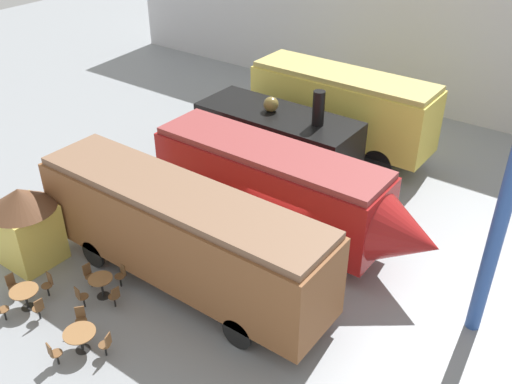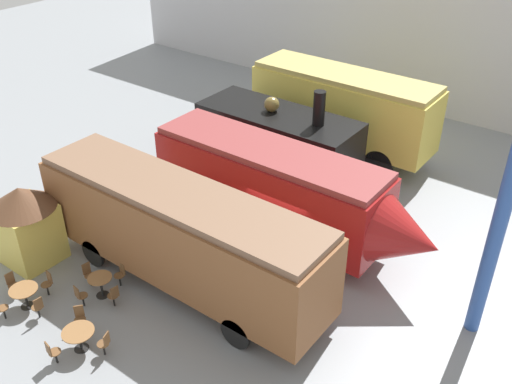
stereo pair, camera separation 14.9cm
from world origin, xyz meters
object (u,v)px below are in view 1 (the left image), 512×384
cafe_table_near (101,283)px  ticket_kiosk (25,222)px  steam_locomotive (277,139)px  streamlined_locomotive (287,191)px  cafe_table_mid (25,294)px  visitor_person (323,288)px  cafe_table_far (80,336)px  passenger_coach_wooden (181,231)px  cafe_chair_0 (121,274)px  passenger_coach_vintage (342,106)px

cafe_table_near → ticket_kiosk: size_ratio=0.27×
steam_locomotive → streamlined_locomotive: 4.30m
cafe_table_mid → visitor_person: (7.69, 5.59, 0.29)m
cafe_table_near → cafe_table_far: bearing=-55.6°
passenger_coach_wooden → cafe_table_near: (-1.74, -2.11, -1.58)m
ticket_kiosk → cafe_table_near: bearing=2.6°
visitor_person → steam_locomotive: bearing=134.5°
cafe_table_near → cafe_chair_0: size_ratio=0.92×
passenger_coach_vintage → visitor_person: bearing=-63.6°
streamlined_locomotive → passenger_coach_wooden: bearing=-106.8°
steam_locomotive → visitor_person: bearing=-45.5°
steam_locomotive → cafe_table_near: steam_locomotive is taller
streamlined_locomotive → cafe_table_mid: (-4.59, -8.17, -1.50)m
streamlined_locomotive → ticket_kiosk: bearing=-135.0°
passenger_coach_wooden → cafe_table_near: size_ratio=13.36×
cafe_table_near → passenger_coach_wooden: bearing=50.5°
cafe_table_far → ticket_kiosk: bearing=159.8°
passenger_coach_vintage → steam_locomotive: steam_locomotive is taller
visitor_person → ticket_kiosk: (-9.64, -3.95, 0.80)m
cafe_table_mid → cafe_chair_0: size_ratio=1.05×
passenger_coach_vintage → ticket_kiosk: (-4.71, -13.85, -0.75)m
steam_locomotive → cafe_chair_0: steam_locomotive is taller
cafe_table_far → ticket_kiosk: size_ratio=0.32×
streamlined_locomotive → passenger_coach_wooden: size_ratio=1.04×
streamlined_locomotive → cafe_table_far: streamlined_locomotive is taller
streamlined_locomotive → steam_locomotive: bearing=129.1°
steam_locomotive → cafe_table_mid: (-1.88, -11.51, -1.43)m
streamlined_locomotive → cafe_table_near: (-3.03, -6.37, -1.49)m
cafe_table_near → cafe_table_far: (1.32, -1.93, -0.01)m
passenger_coach_vintage → visitor_person: (4.92, -9.90, -1.54)m
cafe_table_mid → ticket_kiosk: size_ratio=0.30×
passenger_coach_vintage → steam_locomotive: 4.10m
cafe_table_far → cafe_chair_0: size_ratio=1.10×
cafe_chair_0 → ticket_kiosk: bearing=-67.5°
steam_locomotive → passenger_coach_wooden: size_ratio=0.66×
cafe_chair_0 → ticket_kiosk: (-3.61, -0.93, 1.16)m
passenger_coach_vintage → ticket_kiosk: passenger_coach_vintage is taller
visitor_person → passenger_coach_wooden: bearing=-159.1°
visitor_person → ticket_kiosk: ticket_kiosk is taller
cafe_table_mid → ticket_kiosk: ticket_kiosk is taller
steam_locomotive → streamlined_locomotive: bearing=-50.9°
passenger_coach_wooden → visitor_person: size_ratio=6.60×
cafe_table_mid → cafe_chair_0: bearing=57.1°
passenger_coach_vintage → cafe_table_near: passenger_coach_vintage is taller
streamlined_locomotive → cafe_table_far: 8.60m
passenger_coach_vintage → passenger_coach_wooden: (0.53, -11.57, -0.25)m
steam_locomotive → visitor_person: 8.37m
cafe_table_far → visitor_person: (4.81, 5.72, 0.30)m
passenger_coach_vintage → ticket_kiosk: size_ratio=2.89×
streamlined_locomotive → cafe_table_far: (-1.71, -8.30, -1.50)m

